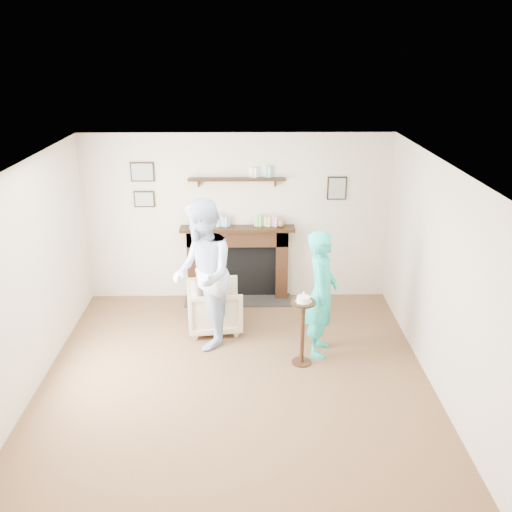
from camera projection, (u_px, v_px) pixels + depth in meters
The scene contains 6 objects.
ground at pixel (235, 386), 6.51m from camera, with size 5.00×5.00×0.00m, color brown.
room_shell at pixel (235, 232), 6.59m from camera, with size 4.54×5.02×2.52m.
armchair at pixel (215, 328), 7.82m from camera, with size 0.70×0.72×0.66m, color #BEB38D.
man at pixel (205, 342), 7.46m from camera, with size 0.93×0.73×1.92m, color #A1ADC9.
woman at pixel (319, 351), 7.24m from camera, with size 0.59×0.38×1.61m, color #20A5B7.
pedestal_table at pixel (303, 320), 6.78m from camera, with size 0.30×0.30×0.95m.
Camera 1 is at (0.14, -5.58, 3.68)m, focal length 40.00 mm.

